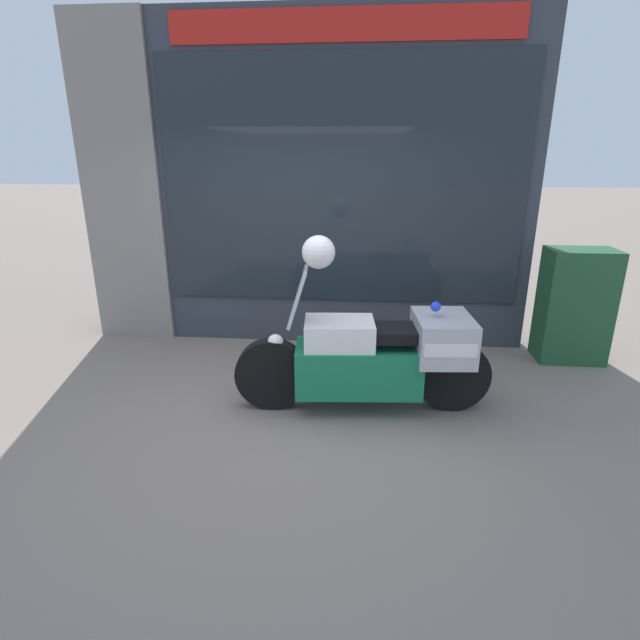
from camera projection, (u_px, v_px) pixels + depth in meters
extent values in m
plane|color=gray|center=(281.00, 413.00, 4.48)|extent=(60.00, 60.00, 0.00)
cube|color=#333842|center=(305.00, 187.00, 5.77)|extent=(5.18, 0.40, 3.67)
cube|color=gray|center=(130.00, 186.00, 5.98)|extent=(0.93, 0.55, 3.67)
cube|color=#1E262D|center=(341.00, 184.00, 5.52)|extent=(4.02, 0.02, 2.67)
cube|color=red|center=(344.00, 24.00, 5.01)|extent=(3.62, 0.03, 0.32)
cube|color=slate|center=(337.00, 315.00, 6.25)|extent=(3.80, 0.30, 0.55)
cube|color=silver|center=(339.00, 237.00, 6.07)|extent=(3.80, 0.02, 1.41)
cube|color=beige|center=(339.00, 178.00, 5.72)|extent=(3.80, 0.30, 0.02)
cube|color=#B7B2A8|center=(226.00, 174.00, 5.82)|extent=(0.18, 0.04, 0.06)
cube|color=navy|center=(301.00, 175.00, 5.74)|extent=(0.18, 0.04, 0.06)
cube|color=maroon|center=(378.00, 175.00, 5.67)|extent=(0.18, 0.04, 0.06)
cube|color=#195623|center=(456.00, 175.00, 5.59)|extent=(0.18, 0.04, 0.06)
cube|color=red|center=(243.00, 283.00, 6.16)|extent=(0.19, 0.03, 0.27)
cube|color=white|center=(337.00, 285.00, 6.06)|extent=(0.19, 0.03, 0.27)
cube|color=yellow|center=(434.00, 287.00, 5.96)|extent=(0.19, 0.02, 0.27)
cylinder|color=black|center=(272.00, 374.00, 4.49)|extent=(0.67, 0.19, 0.66)
cylinder|color=black|center=(453.00, 375.00, 4.47)|extent=(0.67, 0.19, 0.66)
cube|color=#19754C|center=(358.00, 368.00, 4.46)|extent=(1.14, 0.57, 0.43)
cube|color=white|center=(339.00, 335.00, 4.36)|extent=(0.63, 0.49, 0.26)
cube|color=black|center=(388.00, 333.00, 4.34)|extent=(0.67, 0.42, 0.10)
cube|color=#B7B7BC|center=(443.00, 337.00, 4.35)|extent=(0.53, 0.66, 0.38)
cube|color=white|center=(443.00, 337.00, 4.35)|extent=(0.48, 0.67, 0.11)
cube|color=#B2BCC6|center=(297.00, 297.00, 4.25)|extent=(0.20, 0.36, 0.49)
sphere|color=white|center=(275.00, 342.00, 4.39)|extent=(0.14, 0.14, 0.14)
sphere|color=blue|center=(436.00, 307.00, 4.26)|extent=(0.09, 0.09, 0.09)
cube|color=#1E4C2D|center=(574.00, 306.00, 5.45)|extent=(0.71, 0.45, 1.25)
sphere|color=white|center=(319.00, 252.00, 4.12)|extent=(0.28, 0.28, 0.28)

